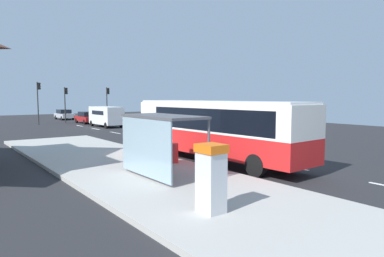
# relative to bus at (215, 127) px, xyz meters

# --- Properties ---
(ground_plane) EXTENTS (56.00, 92.00, 0.04)m
(ground_plane) POSITION_rel_bus_xyz_m (1.71, 11.73, -1.86)
(ground_plane) COLOR #262628
(sidewalk_platform) EXTENTS (6.20, 30.00, 0.18)m
(sidewalk_platform) POSITION_rel_bus_xyz_m (-4.69, -0.27, -1.75)
(sidewalk_platform) COLOR #ADAAA3
(sidewalk_platform) RESTS_ON ground
(lane_stripe_seg_1) EXTENTS (0.16, 2.20, 0.01)m
(lane_stripe_seg_1) POSITION_rel_bus_xyz_m (1.96, -3.27, -1.84)
(lane_stripe_seg_1) COLOR silver
(lane_stripe_seg_1) RESTS_ON ground
(lane_stripe_seg_2) EXTENTS (0.16, 2.20, 0.01)m
(lane_stripe_seg_2) POSITION_rel_bus_xyz_m (1.96, 1.73, -1.84)
(lane_stripe_seg_2) COLOR silver
(lane_stripe_seg_2) RESTS_ON ground
(lane_stripe_seg_3) EXTENTS (0.16, 2.20, 0.01)m
(lane_stripe_seg_3) POSITION_rel_bus_xyz_m (1.96, 6.73, -1.84)
(lane_stripe_seg_3) COLOR silver
(lane_stripe_seg_3) RESTS_ON ground
(lane_stripe_seg_4) EXTENTS (0.16, 2.20, 0.01)m
(lane_stripe_seg_4) POSITION_rel_bus_xyz_m (1.96, 11.73, -1.84)
(lane_stripe_seg_4) COLOR silver
(lane_stripe_seg_4) RESTS_ON ground
(lane_stripe_seg_5) EXTENTS (0.16, 2.20, 0.01)m
(lane_stripe_seg_5) POSITION_rel_bus_xyz_m (1.96, 16.73, -1.84)
(lane_stripe_seg_5) COLOR silver
(lane_stripe_seg_5) RESTS_ON ground
(lane_stripe_seg_6) EXTENTS (0.16, 2.20, 0.01)m
(lane_stripe_seg_6) POSITION_rel_bus_xyz_m (1.96, 21.73, -1.84)
(lane_stripe_seg_6) COLOR silver
(lane_stripe_seg_6) RESTS_ON ground
(lane_stripe_seg_7) EXTENTS (0.16, 2.20, 0.01)m
(lane_stripe_seg_7) POSITION_rel_bus_xyz_m (1.96, 26.73, -1.84)
(lane_stripe_seg_7) COLOR silver
(lane_stripe_seg_7) RESTS_ON ground
(bus) EXTENTS (2.92, 11.09, 3.21)m
(bus) POSITION_rel_bus_xyz_m (0.00, 0.00, 0.00)
(bus) COLOR red
(bus) RESTS_ON ground
(white_van) EXTENTS (2.11, 5.24, 2.30)m
(white_van) POSITION_rel_bus_xyz_m (3.91, 23.44, -0.50)
(white_van) COLOR white
(white_van) RESTS_ON ground
(sedan_near) EXTENTS (1.85, 4.41, 1.52)m
(sedan_near) POSITION_rel_bus_xyz_m (4.01, 29.85, -1.05)
(sedan_near) COLOR #A51919
(sedan_near) RESTS_ON ground
(sedan_far) EXTENTS (1.86, 4.41, 1.52)m
(sedan_far) POSITION_rel_bus_xyz_m (4.01, 39.35, -1.05)
(sedan_far) COLOR #B7B7BC
(sedan_far) RESTS_ON ground
(ticket_machine) EXTENTS (0.66, 0.76, 1.94)m
(ticket_machine) POSITION_rel_bus_xyz_m (-5.75, -6.44, -0.67)
(ticket_machine) COLOR silver
(ticket_machine) RESTS_ON sidewalk_platform
(recycling_bin_red) EXTENTS (0.52, 0.52, 0.95)m
(recycling_bin_red) POSITION_rel_bus_xyz_m (-2.49, 0.31, -1.19)
(recycling_bin_red) COLOR red
(recycling_bin_red) RESTS_ON sidewalk_platform
(recycling_bin_orange) EXTENTS (0.52, 0.52, 0.95)m
(recycling_bin_orange) POSITION_rel_bus_xyz_m (-2.49, 1.01, -1.19)
(recycling_bin_orange) COLOR orange
(recycling_bin_orange) RESTS_ON sidewalk_platform
(traffic_light_near_side) EXTENTS (0.49, 0.28, 4.71)m
(traffic_light_near_side) POSITION_rel_bus_xyz_m (7.22, 30.58, 1.30)
(traffic_light_near_side) COLOR #2D2D2D
(traffic_light_near_side) RESTS_ON ground
(traffic_light_far_side) EXTENTS (0.49, 0.28, 5.24)m
(traffic_light_far_side) POSITION_rel_bus_xyz_m (-1.39, 31.38, 1.63)
(traffic_light_far_side) COLOR #2D2D2D
(traffic_light_far_side) RESTS_ON ground
(traffic_light_median) EXTENTS (0.49, 0.28, 4.69)m
(traffic_light_median) POSITION_rel_bus_xyz_m (2.12, 32.18, 1.29)
(traffic_light_median) COLOR #2D2D2D
(traffic_light_median) RESTS_ON ground
(bus_shelter) EXTENTS (1.80, 4.00, 2.50)m
(bus_shelter) POSITION_rel_bus_xyz_m (-4.70, -1.78, 0.25)
(bus_shelter) COLOR #4C4C51
(bus_shelter) RESTS_ON sidewalk_platform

